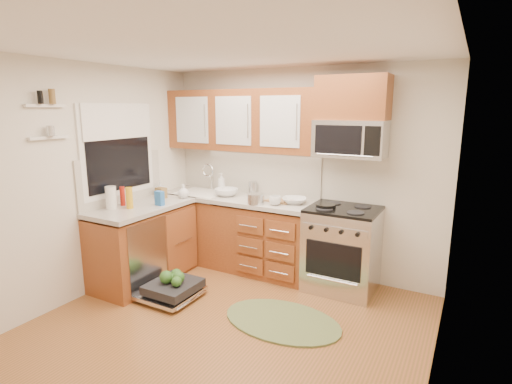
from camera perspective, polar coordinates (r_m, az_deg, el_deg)
The scene contains 38 objects.
floor at distance 3.92m, azimuth -4.95°, elevation -19.34°, with size 3.50×3.50×0.00m, color brown.
ceiling at distance 3.38m, azimuth -5.75°, elevation 19.87°, with size 3.50×3.50×0.00m, color white.
wall_back at distance 4.95m, azimuth 6.13°, elevation 2.82°, with size 3.50×0.04×2.50m, color beige.
wall_front at distance 2.28m, azimuth -31.21°, elevation -9.89°, with size 3.50×0.04×2.50m, color beige.
wall_left at distance 4.64m, azimuth -23.53°, elevation 1.26°, with size 0.04×3.50×2.50m, color beige.
wall_right at distance 2.87m, azimuth 25.07°, elevation -4.99°, with size 0.04×3.50×2.50m, color beige.
base_cabinet_back at distance 5.21m, azimuth -2.78°, elevation -6.00°, with size 2.05×0.60×0.85m, color brown.
base_cabinet_left at distance 4.95m, azimuth -15.75°, elevation -7.42°, with size 0.60×1.25×0.85m, color brown.
countertop_back at distance 5.08m, azimuth -2.89°, elevation -0.92°, with size 2.07×0.64×0.05m, color #ADA89F.
countertop_left at distance 4.81m, azimuth -15.98°, elevation -2.10°, with size 0.64×1.27×0.05m, color #ADA89F.
backsplash_back at distance 5.27m, azimuth -1.24°, elevation 2.99°, with size 2.05×0.02×0.57m, color #B9B5A6.
backsplash_left at distance 4.96m, azimuth -18.61°, elevation 1.81°, with size 0.02×1.25×0.57m, color #B9B5A6.
upper_cabinets at distance 5.07m, azimuth -2.20°, elevation 10.19°, with size 2.05×0.35×0.75m, color brown, non-canonical shape.
cabinet_over_mw at distance 4.50m, azimuth 13.69°, elevation 12.96°, with size 0.76×0.35×0.47m, color brown.
range at distance 4.63m, azimuth 12.18°, elevation -7.95°, with size 0.76×0.64×0.95m, color silver, non-canonical shape.
microwave at distance 4.49m, azimuth 13.33°, elevation 7.42°, with size 0.76×0.38×0.40m, color silver, non-canonical shape.
sink at distance 5.37m, azimuth -7.76°, elevation -1.39°, with size 0.62×0.50×0.26m, color white, non-canonical shape.
dishwasher at distance 4.55m, azimuth -12.09°, elevation -13.45°, with size 0.70×0.60×0.20m, color silver, non-canonical shape.
window at distance 4.90m, azimuth -19.09°, elevation 5.68°, with size 0.03×1.05×1.05m, color white, non-canonical shape.
window_blind at distance 4.86m, azimuth -19.16°, elevation 9.53°, with size 0.02×0.96×0.40m, color white.
shelf_upper at distance 4.34m, azimuth -27.87°, elevation 10.86°, with size 0.04×0.40×0.03m, color white.
shelf_lower at distance 4.35m, azimuth -27.48°, elevation 6.92°, with size 0.04×0.40×0.03m, color white.
rug at distance 4.06m, azimuth 3.74°, elevation -17.89°, with size 1.17×0.76×0.02m, color #627542, non-canonical shape.
skillet at distance 4.47m, azimuth 9.94°, elevation -1.96°, with size 0.22×0.22×0.04m, color black.
stock_pot at distance 4.67m, azimuth -0.04°, elevation -0.96°, with size 0.20×0.20×0.12m, color silver.
cutting_board at distance 4.79m, azimuth 3.41°, elevation -1.27°, with size 0.31×0.20×0.02m, color #9D7E48.
canister at distance 5.17m, azimuth -0.49°, elevation 0.56°, with size 0.10×0.10×0.17m, color silver.
paper_towel_roll at distance 4.70m, azimuth -20.00°, elevation -0.78°, with size 0.12×0.12×0.26m, color white.
mustard_bottle at distance 4.67m, azimuth -17.65°, elevation -0.81°, with size 0.08×0.08×0.24m, color gold.
red_bottle at distance 4.84m, azimuth -18.53°, elevation -0.56°, with size 0.06×0.06×0.22m, color #A4190D.
wooden_box at distance 5.11m, azimuth -13.40°, elevation -0.11°, with size 0.13×0.09×0.13m, color brown.
blue_carton at distance 4.73m, azimuth -13.62°, elevation -0.87°, with size 0.10×0.06×0.17m, color #2664B2.
bowl_a at distance 4.71m, azimuth 5.50°, elevation -1.23°, with size 0.28×0.28×0.07m, color #999999.
bowl_b at distance 5.11m, azimuth -4.25°, elevation -0.04°, with size 0.30×0.30×0.09m, color #999999.
cup at distance 4.61m, azimuth 2.75°, elevation -1.24°, with size 0.14×0.14×0.11m, color #999999.
soap_bottle_a at distance 5.26m, azimuth -4.96°, elevation 1.27°, with size 0.10×0.10×0.27m, color #999999.
soap_bottle_b at distance 5.27m, azimuth -13.52°, elevation 0.53°, with size 0.08×0.08×0.18m, color #999999.
soap_bottle_c at distance 5.04m, azimuth -10.33°, elevation 0.11°, with size 0.14×0.14×0.17m, color #999999.
Camera 1 is at (1.89, -2.76, 2.03)m, focal length 28.00 mm.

